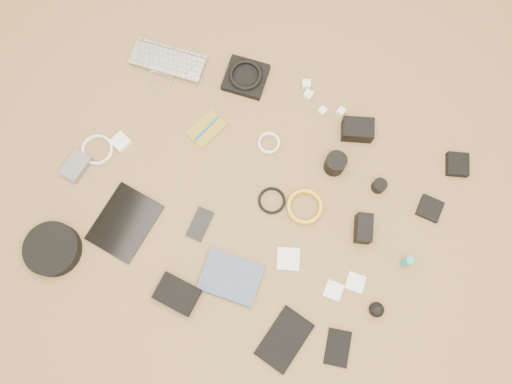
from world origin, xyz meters
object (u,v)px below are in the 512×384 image
at_px(laptop, 164,70).
at_px(dslr_camera, 358,130).
at_px(paperback, 223,299).
at_px(tablet, 125,222).
at_px(headphone_case, 53,249).
at_px(phone, 200,224).

height_order(laptop, dslr_camera, dslr_camera).
xyz_separation_m(laptop, paperback, (0.57, -0.74, -0.00)).
height_order(dslr_camera, paperback, dslr_camera).
distance_m(dslr_camera, tablet, 0.95).
height_order(dslr_camera, headphone_case, dslr_camera).
relative_size(tablet, phone, 2.08).
bearing_deg(headphone_case, phone, 32.08).
bearing_deg(paperback, phone, 37.48).
relative_size(laptop, dslr_camera, 2.55).
bearing_deg(tablet, paperback, -7.36).
bearing_deg(laptop, phone, -58.60).
bearing_deg(laptop, tablet, -83.84).
bearing_deg(headphone_case, paperback, 6.02).
distance_m(headphone_case, paperback, 0.65).
xyz_separation_m(tablet, headphone_case, (-0.19, -0.19, 0.02)).
relative_size(dslr_camera, paperback, 0.56).
distance_m(tablet, paperback, 0.47).
relative_size(headphone_case, paperback, 0.95).
xyz_separation_m(phone, paperback, (0.19, -0.22, 0.01)).
xyz_separation_m(phone, headphone_case, (-0.46, -0.29, 0.02)).
bearing_deg(phone, tablet, -157.69).
distance_m(phone, paperback, 0.29).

